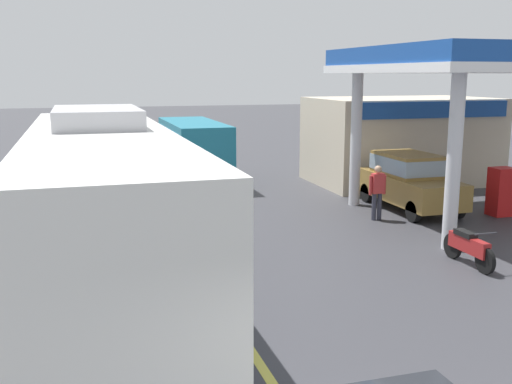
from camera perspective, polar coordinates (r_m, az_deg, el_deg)
ground at (r=23.73m, az=-10.47°, el=0.49°), size 120.00×120.00×0.00m
lane_divider_stripe at (r=18.87m, az=-8.77°, el=-2.19°), size 0.16×50.00×0.01m
coach_bus_main at (r=11.34m, az=-14.33°, el=-2.45°), size 2.60×11.04×3.69m
gas_station_roadside at (r=23.14m, az=16.21°, el=6.53°), size 9.10×11.95×5.10m
car_at_pump at (r=19.91m, az=14.40°, el=1.25°), size 1.70×4.20×1.82m
minibus_opposing_lane at (r=24.46m, az=-5.97°, el=4.42°), size 2.04×6.13×2.44m
motorcycle_parked_forecourt at (r=14.56m, az=19.61°, el=-4.95°), size 0.55×1.80×0.92m
pedestrian_near_pump at (r=18.24m, az=11.51°, el=0.23°), size 0.55×0.22×1.66m
car_trailing_behind_bus at (r=26.33m, az=-16.26°, el=3.50°), size 1.70×4.20×1.82m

